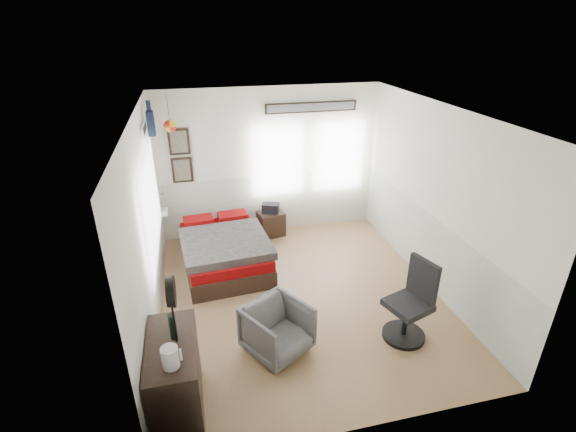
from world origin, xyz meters
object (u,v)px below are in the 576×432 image
bed (224,251)px  task_chair (411,307)px  armchair (277,329)px  dresser (176,379)px  nightstand (271,223)px

bed → task_chair: 3.09m
armchair → bed: bearing=71.0°
dresser → armchair: dresser is taller
task_chair → armchair: bearing=157.4°
bed → task_chair: (2.13, -2.24, 0.16)m
nightstand → bed: bearing=-148.4°
bed → nightstand: 1.32m
bed → dresser: 2.84m
task_chair → dresser: bearing=171.6°
nightstand → armchair: bearing=-111.4°
dresser → armchair: bearing=28.0°
armchair → nightstand: 3.06m
armchair → task_chair: task_chair is taller
dresser → task_chair: 2.91m
bed → armchair: 2.16m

